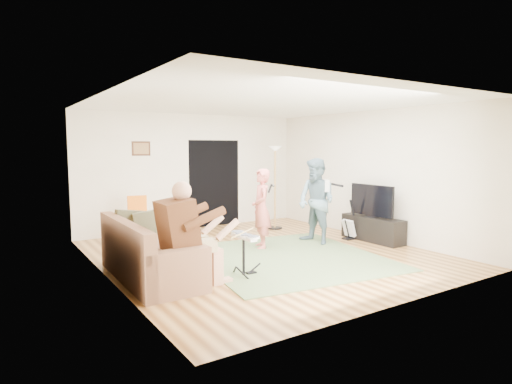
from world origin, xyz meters
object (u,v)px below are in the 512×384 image
singer (261,209)px  dining_chair (138,226)px  drum_kit (244,257)px  tv_cabinet (373,229)px  guitarist (316,201)px  television (372,200)px  torchiere_lamp (275,172)px  guitar_spare (349,228)px  sofa (145,259)px

singer → dining_chair: bearing=-111.6°
drum_kit → tv_cabinet: size_ratio=0.47×
guitarist → television: bearing=61.5°
torchiere_lamp → drum_kit: bearing=-132.5°
guitarist → television: 1.19m
singer → guitar_spare: size_ratio=1.82×
singer → guitarist: size_ratio=0.89×
television → dining_chair: bearing=149.0°
guitarist → dining_chair: bearing=-130.2°
guitar_spare → tv_cabinet: (0.31, -0.37, 0.01)m
drum_kit → torchiere_lamp: 3.95m
dining_chair → television: (4.08, -2.45, 0.51)m
drum_kit → singer: (1.21, 1.35, 0.48)m
guitarist → tv_cabinet: (1.15, -0.45, -0.61)m
singer → guitarist: bearing=98.2°
guitar_spare → dining_chair: bearing=151.4°
singer → guitar_spare: singer is taller
guitarist → sofa: bearing=-89.7°
guitar_spare → torchiere_lamp: (-0.63, 1.81, 1.10)m
sofa → guitarist: 3.72m
guitarist → television: size_ratio=1.58×
tv_cabinet → guitarist: bearing=158.7°
sofa → dining_chair: bearing=74.6°
guitar_spare → sofa: bearing=-175.7°
sofa → tv_cabinet: size_ratio=1.56×
dining_chair → drum_kit: bearing=-67.6°
singer → sofa: bearing=-52.9°
television → tv_cabinet: bearing=0.0°
singer → tv_cabinet: bearing=94.2°
torchiere_lamp → tv_cabinet: (0.93, -2.18, -1.09)m
guitarist → guitar_spare: (0.84, -0.08, -0.62)m
drum_kit → tv_cabinet: (3.50, 0.63, -0.04)m
drum_kit → guitarist: size_ratio=0.38×
sofa → television: (4.75, -0.02, 0.56)m
torchiere_lamp → television: bearing=-68.0°
sofa → drum_kit: 1.45m
television → torchiere_lamp: bearing=112.0°
guitarist → singer: bearing=-109.7°
drum_kit → television: television is taller
torchiere_lamp → sofa: bearing=-150.9°
sofa → singer: (2.51, 0.70, 0.47)m
guitarist → television: (1.10, -0.45, -0.01)m
sofa → tv_cabinet: sofa is taller
torchiere_lamp → television: torchiere_lamp is taller
guitarist → tv_cabinet: guitarist is taller
tv_cabinet → torchiere_lamp: bearing=113.1°
guitar_spare → tv_cabinet: bearing=-50.1°
torchiere_lamp → dining_chair: (-3.20, 0.27, -1.00)m
television → singer: bearing=162.2°
sofa → dining_chair: dining_chair is taller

